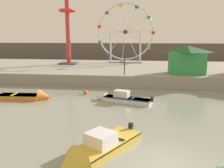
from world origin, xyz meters
TOP-DOWN VIEW (x-y plane):
  - ground_plane at (0.00, 0.00)m, footprint 240.00×240.00m
  - quay_promenade at (0.00, 25.65)m, footprint 110.00×18.78m
  - distant_town_skyline at (0.00, 46.76)m, footprint 140.00×3.00m
  - motorboat_white_red_stripe at (-3.26, 10.54)m, footprint 5.58×2.58m
  - motorboat_orange_hull at (-11.53, 10.19)m, footprint 5.21×1.86m
  - motorboat_mustard_yellow at (-3.33, 0.39)m, footprint 3.97×5.34m
  - ferris_wheel_white_frame at (-4.37, 30.79)m, footprint 9.67×1.20m
  - drop_tower_red_tower at (-13.43, 27.65)m, footprint 2.80×2.80m
  - carnival_booth_green_kiosk at (3.94, 19.11)m, footprint 4.50×2.91m
  - promenade_lamp_near at (-3.34, 17.34)m, footprint 0.32×0.32m
  - mooring_buoy_orange at (-6.92, 12.84)m, footprint 0.44×0.44m

SIDE VIEW (x-z plane):
  - ground_plane at x=0.00m, z-range 0.00..0.00m
  - mooring_buoy_orange at x=-6.92m, z-range 0.00..0.44m
  - motorboat_orange_hull at x=-11.53m, z-range -0.50..0.95m
  - motorboat_mustard_yellow at x=-3.33m, z-range -0.50..1.10m
  - motorboat_white_red_stripe at x=-3.26m, z-range -0.35..0.98m
  - quay_promenade at x=0.00m, z-range 0.00..1.39m
  - distant_town_skyline at x=0.00m, z-range 0.00..4.40m
  - carnival_booth_green_kiosk at x=3.94m, z-range 1.46..4.82m
  - promenade_lamp_near at x=-3.34m, z-range 2.00..5.96m
  - ferris_wheel_white_frame at x=-4.37m, z-range 1.41..11.39m
  - drop_tower_red_tower at x=-13.43m, z-range 1.38..12.80m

